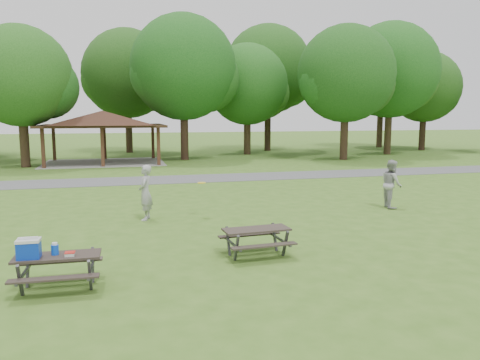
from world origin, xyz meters
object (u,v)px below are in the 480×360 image
at_px(picnic_table_near, 49,258).
at_px(frisbee_thrower, 145,193).
at_px(frisbee_catcher, 392,184).
at_px(picnic_table_middle, 256,235).

bearing_deg(picnic_table_near, frisbee_thrower, 69.32).
bearing_deg(frisbee_thrower, frisbee_catcher, 102.31).
relative_size(picnic_table_near, frisbee_catcher, 0.93).
height_order(picnic_table_middle, frisbee_thrower, frisbee_thrower).
relative_size(picnic_table_middle, frisbee_thrower, 0.94).
height_order(frisbee_thrower, frisbee_catcher, frisbee_thrower).
bearing_deg(frisbee_thrower, picnic_table_middle, 40.94).
relative_size(picnic_table_near, picnic_table_middle, 0.98).
bearing_deg(picnic_table_middle, frisbee_catcher, 34.28).
height_order(picnic_table_near, frisbee_thrower, frisbee_thrower).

